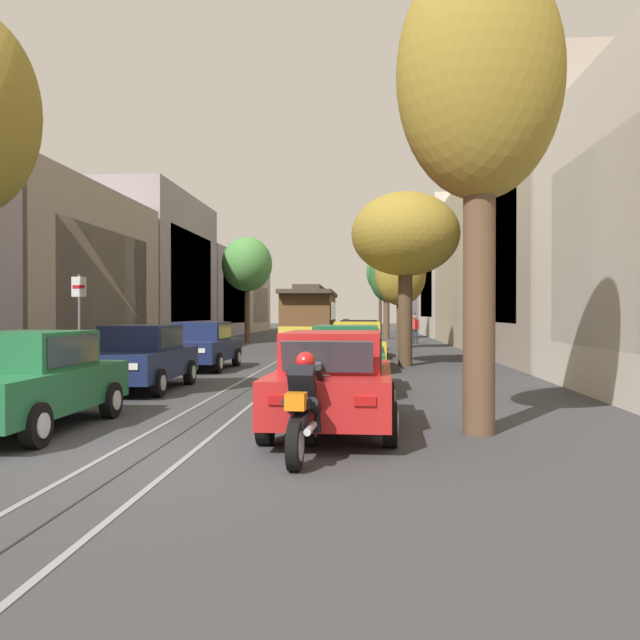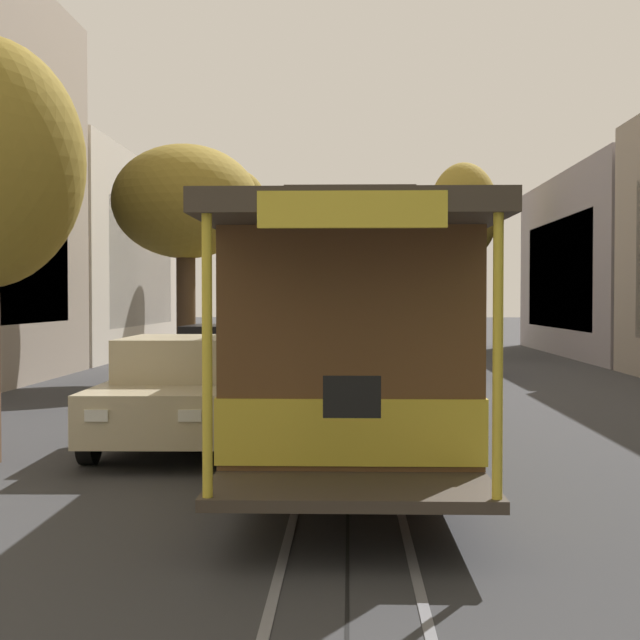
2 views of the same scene
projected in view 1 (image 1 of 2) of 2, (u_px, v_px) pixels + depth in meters
ground_plane at (312, 347)px, 36.09m from camera, size 171.45×171.45×0.00m
trolley_track_rails at (318, 343)px, 40.93m from camera, size 1.14×76.58×0.01m
building_facade_left at (141, 282)px, 39.65m from camera, size 5.86×68.28×9.22m
building_facade_right at (484, 272)px, 40.82m from camera, size 5.94×68.28×10.58m
parked_car_green_near_left at (26, 380)px, 10.57m from camera, size 2.02×4.37×1.58m
parked_car_navy_second_left at (140, 357)px, 16.14m from camera, size 2.01×4.36×1.58m
parked_car_navy_mid_left at (202, 345)px, 22.08m from camera, size 2.07×4.39×1.58m
parked_car_red_near_right at (334, 380)px, 10.59m from camera, size 2.09×4.40×1.58m
parked_car_green_second_right at (347, 358)px, 15.96m from camera, size 2.05×4.38×1.58m
parked_car_yellow_mid_right at (357, 345)px, 22.12m from camera, size 2.05×4.38×1.58m
parked_car_black_fourth_right at (360, 338)px, 28.06m from camera, size 2.12×4.41×1.58m
parked_car_beige_fifth_right at (357, 334)px, 33.59m from camera, size 2.08×4.40×1.58m
street_tree_kerb_left_second at (247, 265)px, 42.16m from camera, size 3.20×3.47×6.74m
street_tree_kerb_right_near at (480, 85)px, 10.18m from camera, size 2.57×2.09×7.50m
street_tree_kerb_right_second at (405, 236)px, 23.42m from camera, size 3.83×3.94×6.17m
street_tree_kerb_right_mid at (400, 276)px, 34.74m from camera, size 2.66×2.22×5.54m
street_tree_kerb_right_fourth at (386, 275)px, 48.02m from camera, size 2.55×2.32×6.79m
street_tree_kerb_right_far at (380, 273)px, 61.33m from camera, size 2.57×2.79×7.44m
cable_car_trolley at (310, 317)px, 34.69m from camera, size 2.62×9.15×3.28m
motorcycle_with_rider at (304, 408)px, 8.52m from camera, size 0.57×1.99×1.37m
pedestrian_on_left_pavement at (415, 328)px, 40.64m from camera, size 0.55×0.42×1.74m
street_sign_post at (79, 319)px, 15.83m from camera, size 0.36×0.07×2.81m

